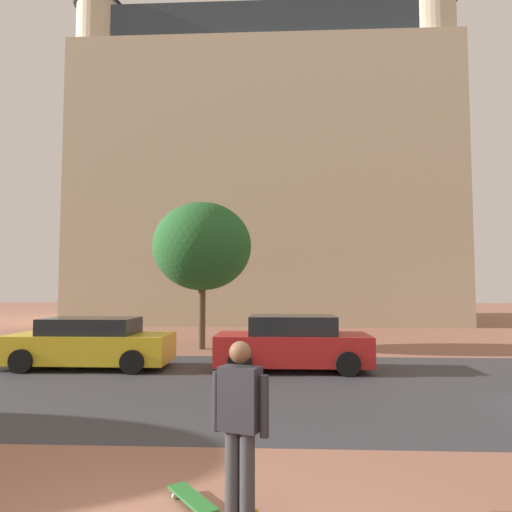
{
  "coord_description": "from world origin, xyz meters",
  "views": [
    {
      "loc": [
        0.88,
        -3.92,
        2.25
      ],
      "look_at": [
        0.15,
        10.96,
        3.28
      ],
      "focal_mm": 33.13,
      "sensor_mm": 36.0,
      "label": 1
    }
  ],
  "objects_px": {
    "car_red": "(292,344)",
    "car_yellow": "(90,344)",
    "person_skater": "(240,420)",
    "skateboard": "(192,498)"
  },
  "relations": [
    {
      "from": "skateboard",
      "to": "car_yellow",
      "type": "height_order",
      "value": "car_yellow"
    },
    {
      "from": "person_skater",
      "to": "car_red",
      "type": "relative_size",
      "value": 0.41
    },
    {
      "from": "car_red",
      "to": "car_yellow",
      "type": "relative_size",
      "value": 0.93
    },
    {
      "from": "car_yellow",
      "to": "skateboard",
      "type": "bearing_deg",
      "value": -61.73
    },
    {
      "from": "person_skater",
      "to": "skateboard",
      "type": "bearing_deg",
      "value": 153.73
    },
    {
      "from": "person_skater",
      "to": "skateboard",
      "type": "height_order",
      "value": "person_skater"
    },
    {
      "from": "person_skater",
      "to": "skateboard",
      "type": "relative_size",
      "value": 2.27
    },
    {
      "from": "person_skater",
      "to": "car_yellow",
      "type": "xyz_separation_m",
      "value": [
        -4.98,
        8.54,
        -0.27
      ]
    },
    {
      "from": "car_red",
      "to": "car_yellow",
      "type": "distance_m",
      "value": 5.73
    },
    {
      "from": "car_red",
      "to": "car_yellow",
      "type": "height_order",
      "value": "car_red"
    }
  ]
}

